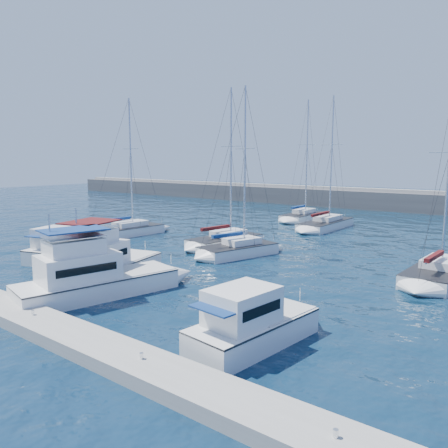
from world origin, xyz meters
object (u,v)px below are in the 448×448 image
Objects in this scene: motor_yacht_port_outer at (59,249)px; motor_yacht_stbd_outer at (250,326)px; sailboat_back_a at (303,216)px; sailboat_mid_b at (225,241)px; sailboat_mid_e at (438,273)px; sailboat_back_b at (326,224)px; motor_yacht_stbd_inner at (91,279)px; sailboat_mid_c at (238,249)px; motor_yacht_port_inner at (101,265)px; sailboat_mid_a at (127,231)px.

motor_yacht_port_outer is 22.59m from motor_yacht_stbd_outer.
sailboat_back_a is (-17.15, 38.27, -0.40)m from motor_yacht_stbd_outer.
sailboat_mid_e is at bearing 7.59° from sailboat_mid_b.
motor_yacht_port_outer is 30.95m from sailboat_back_b.
sailboat_mid_e is (15.96, 16.75, -0.62)m from motor_yacht_stbd_inner.
sailboat_mid_c is 24.21m from sailboat_back_a.
motor_yacht_stbd_outer is (14.03, -2.50, -0.19)m from motor_yacht_port_inner.
sailboat_mid_c reaches higher than sailboat_mid_e.
sailboat_mid_c is at bearing -27.72° from sailboat_mid_b.
motor_yacht_stbd_inner is 0.66× the size of sailboat_mid_b.
sailboat_mid_c is 1.05× the size of sailboat_mid_e.
sailboat_mid_b is 0.95× the size of sailboat_back_b.
sailboat_mid_c is at bearing -76.45° from sailboat_back_a.
motor_yacht_port_inner is 0.58× the size of sailboat_back_a.
sailboat_mid_c is at bearing -170.03° from sailboat_mid_e.
sailboat_back_b is (-11.54, 33.45, -0.42)m from motor_yacht_stbd_outer.
sailboat_back_b is at bearing 115.93° from motor_yacht_stbd_outer.
motor_yacht_port_inner is at bearing -85.63° from sailboat_back_a.
sailboat_back_a reaches higher than sailboat_mid_b.
motor_yacht_stbd_inner is at bearing -41.20° from sailboat_mid_a.
sailboat_mid_a is at bearing -166.31° from sailboat_mid_c.
motor_yacht_port_inner is (8.13, -1.89, 0.19)m from motor_yacht_port_outer.
sailboat_mid_c reaches higher than motor_yacht_port_inner.
motor_yacht_port_outer is 0.95× the size of motor_yacht_stbd_outer.
sailboat_mid_c is at bearing 26.31° from motor_yacht_port_outer.
motor_yacht_stbd_outer is at bearing -28.45° from motor_yacht_port_outer.
motor_yacht_port_outer is at bearing -152.14° from sailboat_mid_e.
sailboat_mid_a is at bearing -130.25° from sailboat_back_b.
sailboat_mid_e is at bearing 23.65° from sailboat_mid_c.
motor_yacht_stbd_inner is 17.65m from sailboat_mid_b.
sailboat_mid_b reaches higher than motor_yacht_port_outer.
sailboat_back_b is at bearing 136.44° from sailboat_mid_e.
motor_yacht_stbd_inner is 0.69× the size of sailboat_mid_c.
motor_yacht_stbd_outer is 35.38m from sailboat_back_b.
motor_yacht_port_inner is 1.41× the size of motor_yacht_stbd_outer.
sailboat_mid_b is at bearing 112.84° from motor_yacht_stbd_inner.
sailboat_mid_e is at bearing 6.55° from sailboat_mid_a.
motor_yacht_stbd_outer is 0.45× the size of sailboat_mid_a.
sailboat_back_a is (-2.55, 20.92, 0.01)m from sailboat_mid_b.
motor_yacht_stbd_inner is 11.61m from motor_yacht_stbd_outer.
sailboat_mid_a is at bearing -162.32° from sailboat_mid_b.
sailboat_back_a is at bearing 139.71° from sailboat_back_b.
motor_yacht_port_outer is 0.44× the size of sailboat_mid_c.
sailboat_back_a is (-5.92, 23.48, 0.01)m from sailboat_mid_c.
motor_yacht_stbd_inner is 23.15m from sailboat_mid_e.
sailboat_mid_c is (2.81, 12.29, -0.59)m from motor_yacht_port_inner.
motor_yacht_stbd_inner is at bearing -59.92° from motor_yacht_port_inner.
motor_yacht_stbd_outer is 0.49× the size of sailboat_mid_e.
sailboat_back_a is at bearing 106.46° from sailboat_mid_b.
motor_yacht_port_outer is 34.26m from sailboat_back_a.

